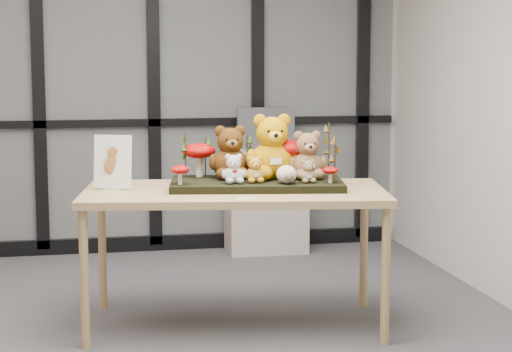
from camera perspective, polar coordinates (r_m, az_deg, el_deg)
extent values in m
plane|color=#535257|center=(5.26, -8.69, -10.41)|extent=(5.00, 5.00, 0.00)
plane|color=#BBB8B0|center=(7.50, -9.79, 5.90)|extent=(5.00, 0.00, 5.00)
plane|color=#BBB8B0|center=(2.51, -6.74, 2.33)|extent=(5.00, 0.00, 5.00)
cube|color=#2D383F|center=(7.47, -9.78, 5.89)|extent=(4.90, 0.02, 2.70)
cube|color=black|center=(7.63, -9.55, -4.21)|extent=(4.90, 0.06, 0.12)
cube|color=black|center=(7.49, -9.72, 3.22)|extent=(4.90, 0.06, 0.06)
cube|color=black|center=(7.47, -13.25, 5.80)|extent=(0.10, 0.06, 2.70)
cube|color=black|center=(7.50, -6.32, 5.96)|extent=(0.10, 0.06, 2.70)
cube|color=black|center=(7.62, 0.10, 6.04)|extent=(0.10, 0.06, 2.70)
cube|color=black|center=(7.84, 6.59, 6.04)|extent=(0.10, 0.06, 2.70)
cube|color=#A38258|center=(5.41, -1.33, -1.06)|extent=(1.87, 1.14, 0.04)
cylinder|color=#A38258|center=(5.17, -10.52, -6.28)|extent=(0.05, 0.05, 0.78)
cylinder|color=#A38258|center=(5.92, -9.44, -4.45)|extent=(0.05, 0.05, 0.78)
cylinder|color=#A38258|center=(5.19, 7.98, -6.16)|extent=(0.05, 0.05, 0.78)
cylinder|color=#A38258|center=(5.94, 6.66, -4.35)|extent=(0.05, 0.05, 0.78)
cube|color=black|center=(5.48, 0.04, -0.50)|extent=(1.08, 0.66, 0.04)
cube|color=silver|center=(5.47, -8.77, -0.78)|extent=(0.11, 0.09, 0.01)
cube|color=white|center=(5.45, -8.81, 0.88)|extent=(0.23, 0.12, 0.31)
ellipsoid|color=brown|center=(5.44, -8.80, 0.61)|extent=(0.10, 0.01, 0.11)
ellipsoid|color=brown|center=(5.43, -8.82, 1.45)|extent=(0.06, 0.01, 0.06)
cube|color=white|center=(5.06, -0.65, -1.41)|extent=(0.10, 0.03, 0.00)
cube|color=#A79F95|center=(7.50, 0.63, -1.51)|extent=(0.63, 0.37, 0.84)
cube|color=#4F5156|center=(7.44, 0.60, 2.97)|extent=(0.46, 0.05, 0.33)
cube|color=black|center=(7.42, 0.64, 2.96)|extent=(0.41, 0.00, 0.27)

